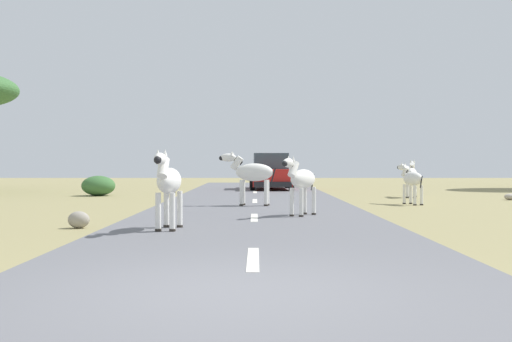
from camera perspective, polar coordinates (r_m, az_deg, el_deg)
The scene contains 11 objects.
ground_plane at distance 6.24m, azimuth -2.33°, elevation -11.79°, with size 90.00×90.00×0.00m, color #8E8456.
road at distance 6.23m, azimuth -0.11°, elevation -11.58°, with size 6.00×64.00×0.05m, color slate.
lane_markings at distance 5.25m, azimuth -0.18°, elevation -13.63°, with size 0.16×56.00×0.01m.
zebra_0 at distance 11.70m, azimuth -8.11°, elevation -1.05°, with size 0.51×1.65×1.56m.
zebra_1 at distance 18.02m, azimuth -0.18°, elevation -0.19°, with size 1.74×0.64×1.65m.
zebra_2 at distance 23.77m, azimuth 14.90°, elevation -0.34°, with size 0.72×1.51×1.47m.
zebra_3 at distance 19.79m, azimuth 14.89°, elevation -0.76°, with size 0.67×1.40×1.36m.
zebra_4 at distance 14.62m, azimuth 4.62°, elevation -0.86°, with size 1.03×1.40×1.47m.
car_0 at distance 29.01m, azimuth 1.68°, elevation -0.16°, with size 2.09×4.38×1.74m.
bush_1 at distance 24.95m, azimuth -14.54°, elevation -1.37°, with size 1.35×1.22×0.81m, color #386633.
rock_1 at distance 12.87m, azimuth -16.29°, elevation -4.48°, with size 0.44×0.34×0.35m, color gray.
Camera 1 is at (0.28, -6.08, 1.37)m, focal length 41.92 mm.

